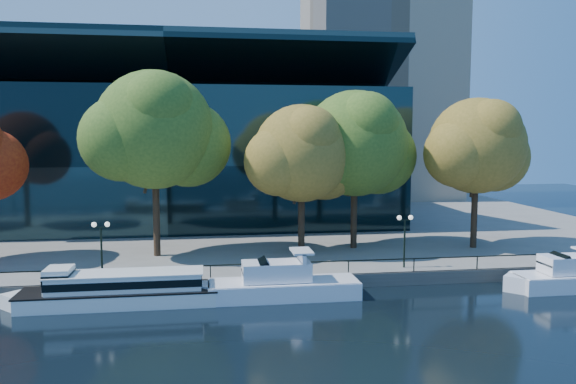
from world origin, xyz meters
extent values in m
plane|color=black|center=(0.00, 0.00, 0.00)|extent=(160.00, 160.00, 0.00)
cube|color=slate|center=(0.00, 36.50, 0.50)|extent=(90.00, 67.00, 1.00)
cube|color=#47443F|center=(0.00, 3.05, 0.50)|extent=(90.00, 0.25, 1.00)
cube|color=black|center=(0.00, 3.25, 1.95)|extent=(88.20, 0.08, 0.08)
cube|color=black|center=(0.00, 3.25, 1.45)|extent=(0.07, 0.07, 0.90)
cube|color=black|center=(-4.00, 32.00, 8.00)|extent=(50.00, 24.00, 16.00)
cube|color=black|center=(-4.00, 28.00, 17.50)|extent=(50.00, 17.14, 7.86)
cube|color=tan|center=(28.00, 55.00, 32.50)|extent=(22.00, 22.00, 65.00)
cube|color=white|center=(-5.93, 1.18, 0.49)|extent=(12.46, 3.03, 0.98)
cube|color=black|center=(-5.93, 1.18, 1.00)|extent=(12.71, 3.09, 0.11)
cube|color=white|center=(-12.16, 1.18, 0.49)|extent=(2.50, 2.50, 0.98)
cube|color=white|center=(-5.48, 1.18, 1.56)|extent=(9.72, 2.48, 1.07)
cube|color=black|center=(-5.48, 1.18, 1.60)|extent=(9.84, 2.54, 0.49)
cube|color=white|center=(-5.48, 1.18, 2.14)|extent=(9.97, 2.60, 0.09)
cube|color=white|center=(-9.67, 1.18, 1.82)|extent=(1.60, 2.12, 1.60)
cube|color=black|center=(-9.67, 1.18, 2.00)|extent=(1.65, 2.18, 0.62)
cube|color=white|center=(4.93, 1.18, 0.59)|extent=(10.25, 2.93, 1.17)
cube|color=white|center=(-0.19, 1.18, 0.59)|extent=(2.24, 2.24, 1.17)
cube|color=white|center=(4.93, 1.18, 1.19)|extent=(10.04, 2.87, 0.08)
cube|color=white|center=(4.42, 1.18, 1.90)|extent=(4.61, 2.20, 1.27)
cube|color=black|center=(3.09, 1.18, 2.00)|extent=(2.02, 2.11, 1.60)
cube|color=white|center=(6.16, 1.18, 2.83)|extent=(0.24, 2.28, 0.78)
cube|color=white|center=(6.16, 1.18, 3.22)|extent=(1.37, 2.28, 0.15)
cube|color=white|center=(25.91, 0.23, 0.58)|extent=(8.64, 2.69, 1.15)
cube|color=white|center=(21.59, 0.23, 0.58)|extent=(2.12, 2.12, 1.15)
cube|color=white|center=(25.91, 0.23, 1.17)|extent=(8.47, 2.64, 0.08)
cube|color=white|center=(25.48, 0.23, 1.87)|extent=(3.89, 2.02, 1.25)
cube|color=black|center=(24.36, 0.23, 1.97)|extent=(1.76, 1.94, 1.45)
cylinder|color=black|center=(-4.35, 11.56, 5.20)|extent=(0.56, 0.56, 8.40)
cylinder|color=black|center=(-3.85, 11.76, 8.50)|extent=(1.29, 1.98, 4.19)
cylinder|color=black|center=(-4.75, 11.26, 8.20)|extent=(1.19, 1.35, 3.75)
sphere|color=#37581B|center=(-4.35, 11.56, 11.50)|extent=(9.76, 9.76, 9.76)
sphere|color=#37581B|center=(-1.67, 13.02, 10.28)|extent=(7.32, 7.32, 7.32)
sphere|color=#37581B|center=(-6.79, 10.59, 10.77)|extent=(6.83, 6.83, 6.83)
sphere|color=#37581B|center=(-3.86, 9.61, 13.21)|extent=(5.86, 5.86, 5.86)
cylinder|color=black|center=(7.79, 10.76, 4.42)|extent=(0.56, 0.56, 6.83)
cylinder|color=black|center=(8.29, 10.96, 7.10)|extent=(1.12, 1.67, 3.43)
cylinder|color=black|center=(7.39, 10.46, 6.86)|extent=(1.03, 1.16, 3.06)
sphere|color=brown|center=(7.79, 10.76, 9.54)|extent=(8.23, 8.23, 8.23)
sphere|color=brown|center=(10.05, 12.00, 8.51)|extent=(6.17, 6.17, 6.17)
sphere|color=brown|center=(5.74, 9.94, 8.93)|extent=(5.76, 5.76, 5.76)
sphere|color=brown|center=(8.20, 9.12, 10.98)|extent=(4.94, 4.94, 4.94)
cylinder|color=black|center=(12.82, 12.34, 4.73)|extent=(0.56, 0.56, 7.46)
cylinder|color=black|center=(13.32, 12.54, 7.66)|extent=(1.19, 1.80, 3.73)
cylinder|color=black|center=(12.42, 12.04, 7.40)|extent=(1.09, 1.24, 3.34)
sphere|color=#37581B|center=(12.82, 12.34, 10.33)|extent=(9.34, 9.34, 9.34)
sphere|color=#37581B|center=(15.39, 13.74, 9.16)|extent=(7.00, 7.00, 7.00)
sphere|color=#37581B|center=(10.48, 11.40, 9.63)|extent=(6.54, 6.54, 6.54)
sphere|color=#37581B|center=(13.28, 10.47, 11.97)|extent=(5.60, 5.60, 5.60)
cylinder|color=black|center=(23.53, 10.91, 4.65)|extent=(0.56, 0.56, 7.30)
cylinder|color=black|center=(24.03, 11.11, 7.51)|extent=(1.17, 1.76, 3.65)
cylinder|color=black|center=(23.13, 10.61, 7.25)|extent=(1.07, 1.21, 3.27)
sphere|color=brown|center=(23.53, 10.91, 10.12)|extent=(8.47, 8.47, 8.47)
sphere|color=brown|center=(25.86, 12.19, 9.06)|extent=(6.35, 6.35, 6.35)
sphere|color=brown|center=(21.41, 10.07, 9.49)|extent=(5.93, 5.93, 5.93)
sphere|color=brown|center=(23.95, 9.22, 11.60)|extent=(5.08, 5.08, 5.08)
cylinder|color=black|center=(-7.57, 4.50, 2.80)|extent=(0.14, 0.14, 3.60)
cube|color=black|center=(-7.57, 4.50, 4.65)|extent=(0.90, 0.06, 0.06)
sphere|color=white|center=(-8.02, 4.50, 4.85)|extent=(0.36, 0.36, 0.36)
sphere|color=white|center=(-7.12, 4.50, 4.85)|extent=(0.36, 0.36, 0.36)
cylinder|color=black|center=(14.69, 4.50, 2.80)|extent=(0.14, 0.14, 3.60)
cube|color=black|center=(14.69, 4.50, 4.65)|extent=(0.90, 0.06, 0.06)
sphere|color=white|center=(14.24, 4.50, 4.85)|extent=(0.36, 0.36, 0.36)
sphere|color=white|center=(15.14, 4.50, 4.85)|extent=(0.36, 0.36, 0.36)
camera|label=1|loc=(-0.23, -35.84, 11.16)|focal=35.00mm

